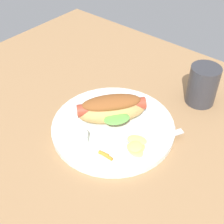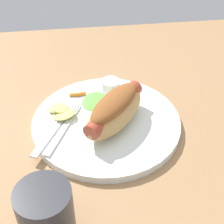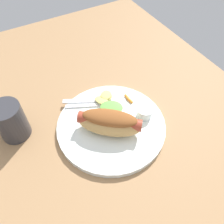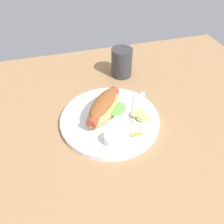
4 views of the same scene
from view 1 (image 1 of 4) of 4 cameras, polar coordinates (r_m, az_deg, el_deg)
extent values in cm
cube|color=#9E754C|center=(73.80, 2.10, -4.42)|extent=(120.00, 90.00, 1.80)
cylinder|color=white|center=(73.51, 0.20, -2.74)|extent=(29.17, 29.17, 1.60)
ellipsoid|color=tan|center=(72.47, -0.08, 0.33)|extent=(15.65, 16.94, 5.58)
cylinder|color=#A33D28|center=(71.83, -0.08, 0.92)|extent=(12.63, 14.40, 3.06)
ellipsoid|color=brown|center=(70.95, -0.08, 1.77)|extent=(12.78, 13.97, 2.90)
ellipsoid|color=#6BB74C|center=(68.60, 0.89, -1.26)|extent=(6.93, 7.44, 1.17)
cylinder|color=white|center=(68.17, -6.15, -4.85)|extent=(4.09, 4.09, 2.77)
cube|color=silver|center=(71.07, 7.56, -3.98)|extent=(6.00, 10.95, 0.40)
cube|color=silver|center=(68.62, 2.06, -5.62)|extent=(1.64, 3.02, 0.40)
cube|color=silver|center=(68.35, 2.23, -5.87)|extent=(1.64, 3.02, 0.40)
cube|color=silver|center=(68.08, 2.40, -6.12)|extent=(1.64, 3.02, 0.40)
cube|color=silver|center=(70.06, 8.31, -4.93)|extent=(7.44, 12.44, 0.36)
ellipsoid|color=#D9CF6C|center=(67.82, 4.62, -6.43)|extent=(4.62, 4.85, 0.50)
ellipsoid|color=#D9CF6C|center=(66.47, 4.29, -7.04)|extent=(4.94, 3.80, 0.84)
ellipsoid|color=#D9CF6C|center=(68.08, 4.66, -5.19)|extent=(5.16, 4.45, 0.77)
ellipsoid|color=#D9CF6C|center=(66.37, 4.34, -6.35)|extent=(4.39, 4.50, 0.81)
cylinder|color=orange|center=(65.70, -0.98, -8.15)|extent=(3.05, 0.75, 0.73)
cylinder|color=orange|center=(66.05, -1.57, -7.76)|extent=(2.41, 1.14, 0.81)
cylinder|color=#333338|center=(82.23, 16.45, 4.81)|extent=(7.61, 7.61, 10.47)
camera|label=2|loc=(0.95, 27.35, 33.89)|focal=54.38mm
camera|label=3|loc=(0.87, -11.11, 40.46)|focal=36.69mm
camera|label=4|loc=(0.46, -60.95, 17.44)|focal=36.30mm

